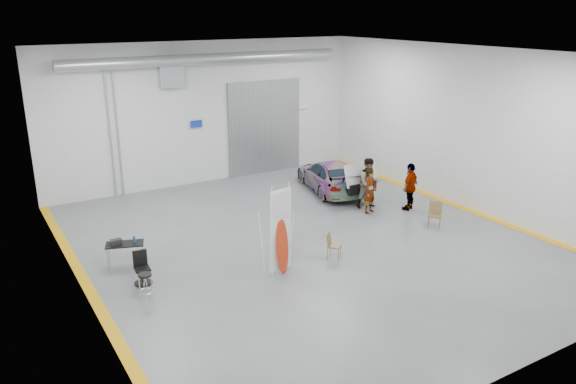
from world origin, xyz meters
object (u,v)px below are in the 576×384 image
person_c (410,187)px  folding_chair_far (434,220)px  person_a (370,191)px  person_b (369,183)px  shop_stool (146,287)px  office_chair (142,270)px  work_table (122,244)px  folding_chair_near (334,251)px  sedan_car (330,176)px  surfboard_display (280,238)px

person_c → folding_chair_far: (-0.58, -1.88, -0.62)m
person_a → person_c: (1.48, -0.52, 0.07)m
person_b → shop_stool: 9.85m
person_c → office_chair: person_c is taller
person_a → person_b: bearing=34.2°
shop_stool → work_table: work_table is taller
folding_chair_near → office_chair: office_chair is taller
shop_stool → work_table: (0.07, 2.35, 0.32)m
person_a → shop_stool: person_a is taller
person_c → work_table: bearing=-26.3°
person_a → work_table: person_a is taller
folding_chair_far → work_table: (-9.99, 2.60, 0.40)m
shop_stool → sedan_car: bearing=28.4°
office_chair → folding_chair_far: bearing=-2.2°
person_b → shop_stool: bearing=-156.7°
person_a → folding_chair_near: 4.40m
shop_stool → work_table: size_ratio=0.61×
sedan_car → folding_chair_near: sedan_car is taller
sedan_car → work_table: size_ratio=3.63×
folding_chair_near → office_chair: 5.66m
person_b → shop_stool: size_ratio=2.66×
person_a → person_b: (0.32, 0.46, 0.13)m
office_chair → folding_chair_near: bearing=-9.7°
sedan_car → person_a: person_a is taller
folding_chair_near → person_a: bearing=-4.2°
person_b → office_chair: size_ratio=2.09×
sedan_car → folding_chair_near: 6.72m
surfboard_display → folding_chair_near: (1.91, 0.03, -0.83)m
folding_chair_far → folding_chair_near: bearing=-128.1°
shop_stool → work_table: 2.37m
person_a → shop_stool: bearing=172.0°
work_table → folding_chair_far: bearing=-14.6°
folding_chair_near → work_table: 6.28m
shop_stool → person_a: bearing=13.2°
person_a → work_table: size_ratio=1.40×
sedan_car → folding_chair_near: bearing=70.5°
person_c → shop_stool: (-10.64, -1.63, -0.55)m
folding_chair_far → shop_stool: bearing=-132.5°
folding_chair_far → work_table: bearing=-145.6°
sedan_car → person_b: (0.06, -2.47, 0.34)m
person_b → surfboard_display: size_ratio=0.72×
surfboard_display → shop_stool: size_ratio=3.69×
shop_stool → folding_chair_near: bearing=-4.7°
person_b → sedan_car: bearing=99.2°
surfboard_display → work_table: size_ratio=2.23×
person_a → office_chair: size_ratio=1.81×
surfboard_display → shop_stool: surfboard_display is taller
person_a → surfboard_display: size_ratio=0.63×
folding_chair_near → office_chair: size_ratio=0.88×
person_a → folding_chair_far: bearing=-90.6°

